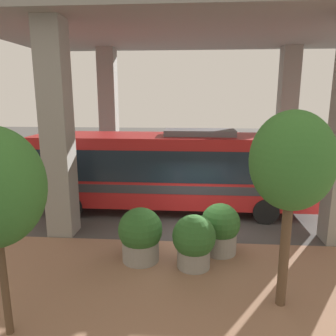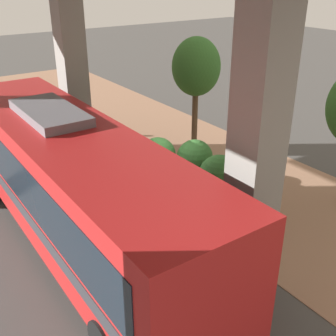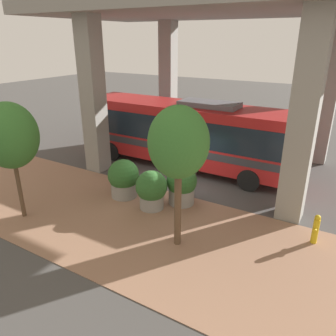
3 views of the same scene
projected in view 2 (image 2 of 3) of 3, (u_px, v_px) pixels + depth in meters
name	position (u px, v px, depth m)	size (l,w,h in m)	color
ground_plane	(154.00, 194.00, 13.96)	(80.00, 80.00, 0.00)	#474442
sidewalk_strip	(222.00, 172.00, 15.50)	(6.00, 40.00, 0.02)	#936B51
bus	(73.00, 179.00, 10.78)	(2.69, 11.43, 3.50)	#B21E1E
fire_hydrant	(98.00, 125.00, 18.50)	(0.41, 0.20, 1.05)	gold
planter_front	(158.00, 160.00, 14.50)	(1.22, 1.22, 1.61)	gray
planter_middle	(195.00, 161.00, 14.38)	(1.24, 1.24, 1.58)	gray
planter_back	(219.00, 181.00, 13.07)	(1.31, 1.31, 1.65)	gray
street_tree_near	(196.00, 68.00, 15.59)	(1.82, 1.82, 4.58)	brown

